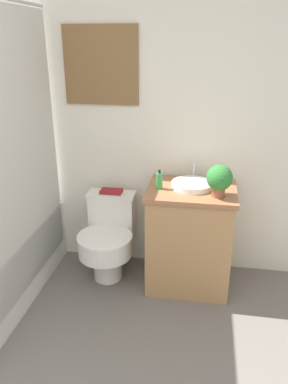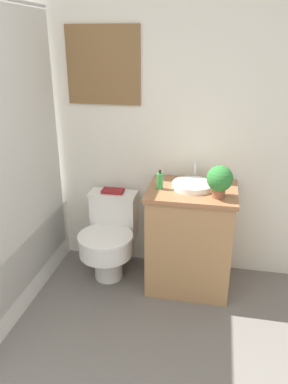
{
  "view_description": "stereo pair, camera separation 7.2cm",
  "coord_description": "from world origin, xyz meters",
  "px_view_note": "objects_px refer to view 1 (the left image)",
  "views": [
    {
      "loc": [
        0.8,
        -0.39,
        1.75
      ],
      "look_at": [
        0.41,
        1.91,
        0.81
      ],
      "focal_mm": 35.0,
      "sensor_mm": 36.0,
      "label": 1
    },
    {
      "loc": [
        0.87,
        -0.37,
        1.75
      ],
      "look_at": [
        0.41,
        1.91,
        0.81
      ],
      "focal_mm": 35.0,
      "sensor_mm": 36.0,
      "label": 2
    }
  ],
  "objects_px": {
    "soap_bottle": "(159,181)",
    "book_on_tank": "(111,191)",
    "sink": "(192,185)",
    "toilet": "(108,238)",
    "potted_plant": "(219,179)"
  },
  "relations": [
    {
      "from": "sink",
      "to": "book_on_tank",
      "type": "bearing_deg",
      "value": 169.12
    },
    {
      "from": "toilet",
      "to": "book_on_tank",
      "type": "bearing_deg",
      "value": 90.0
    },
    {
      "from": "toilet",
      "to": "sink",
      "type": "relative_size",
      "value": 1.98
    },
    {
      "from": "sink",
      "to": "book_on_tank",
      "type": "height_order",
      "value": "sink"
    },
    {
      "from": "soap_bottle",
      "to": "book_on_tank",
      "type": "height_order",
      "value": "soap_bottle"
    },
    {
      "from": "toilet",
      "to": "book_on_tank",
      "type": "height_order",
      "value": "book_on_tank"
    },
    {
      "from": "toilet",
      "to": "soap_bottle",
      "type": "xyz_separation_m",
      "value": [
        0.4,
        -0.04,
        0.51
      ]
    },
    {
      "from": "sink",
      "to": "potted_plant",
      "type": "distance_m",
      "value": 0.25
    },
    {
      "from": "soap_bottle",
      "to": "book_on_tank",
      "type": "bearing_deg",
      "value": 155.06
    },
    {
      "from": "potted_plant",
      "to": "toilet",
      "type": "bearing_deg",
      "value": 171.81
    },
    {
      "from": "sink",
      "to": "potted_plant",
      "type": "bearing_deg",
      "value": -38.1
    },
    {
      "from": "soap_bottle",
      "to": "potted_plant",
      "type": "distance_m",
      "value": 0.42
    },
    {
      "from": "sink",
      "to": "soap_bottle",
      "type": "xyz_separation_m",
      "value": [
        -0.23,
        -0.06,
        0.04
      ]
    },
    {
      "from": "sink",
      "to": "book_on_tank",
      "type": "xyz_separation_m",
      "value": [
        -0.63,
        0.12,
        -0.14
      ]
    },
    {
      "from": "soap_bottle",
      "to": "potted_plant",
      "type": "xyz_separation_m",
      "value": [
        0.41,
        -0.08,
        0.07
      ]
    }
  ]
}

